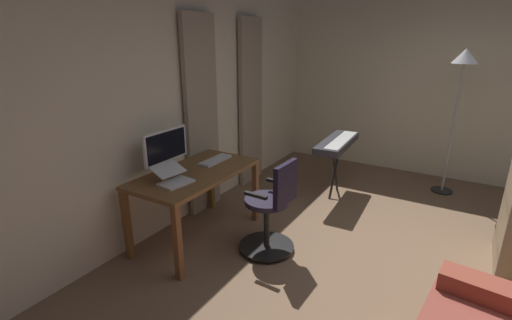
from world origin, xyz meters
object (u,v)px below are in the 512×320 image
Objects in this scene: desk at (196,180)px; computer_keyboard at (215,160)px; laptop at (173,178)px; floor_lamp at (462,76)px; office_chair at (272,210)px; computer_monitor at (166,147)px; piano_keyboard at (337,144)px.

desk is 3.18× the size of computer_keyboard.
desk is at bearing 3.15° from computer_keyboard.
laptop is (0.34, 0.02, 0.15)m from desk.
desk is 3.59m from floor_lamp.
office_chair is 1.00m from laptop.
floor_lamp is at bearing -25.29° from office_chair.
floor_lamp reaches higher than computer_keyboard.
computer_monitor reaches higher than piano_keyboard.
laptop reaches higher than desk.
floor_lamp is at bearing 140.26° from computer_monitor.
laptop is 0.18× the size of floor_lamp.
computer_monitor reaches higher than computer_keyboard.
desk is 1.28× the size of piano_keyboard.
laptop reaches higher than computer_keyboard.
floor_lamp is at bearing 121.49° from piano_keyboard.
laptop is at bearing 3.34° from desk.
floor_lamp reaches higher than computer_monitor.
office_chair reaches higher than desk.
piano_keyboard is at bearing 0.22° from office_chair.
piano_keyboard is at bearing 154.96° from desk.
piano_keyboard is at bearing 165.99° from laptop.
desk is at bearing 119.93° from computer_monitor.
desk is 3.98× the size of laptop.
computer_monitor is at bearing 108.14° from office_chair.
computer_keyboard is at bearing 78.17° from office_chair.
desk is at bearing -28.05° from piano_keyboard.
floor_lamp is at bearing 152.42° from laptop.
computer_keyboard is 1.73m from piano_keyboard.
computer_monitor reaches higher than laptop.
computer_monitor reaches higher than office_chair.
office_chair is at bearing 101.27° from desk.
computer_monitor is (0.14, -0.24, 0.35)m from desk.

